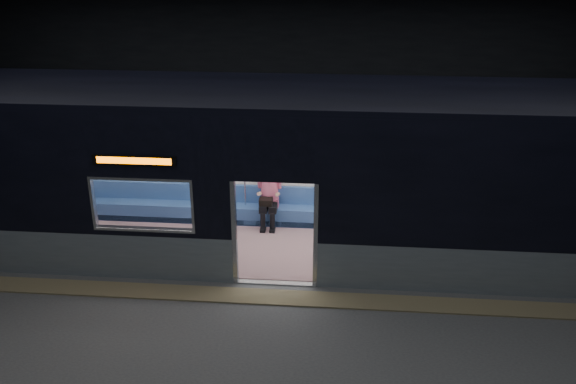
# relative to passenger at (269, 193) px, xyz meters

# --- Properties ---
(station_floor) EXTENTS (24.00, 14.00, 0.01)m
(station_floor) POSITION_rel_passenger_xyz_m (0.40, -3.55, -0.80)
(station_floor) COLOR #47494C
(station_floor) RESTS_ON ground
(station_envelope) EXTENTS (24.00, 14.00, 5.00)m
(station_envelope) POSITION_rel_passenger_xyz_m (0.40, -3.55, 2.86)
(station_envelope) COLOR black
(station_envelope) RESTS_ON station_floor
(tactile_strip) EXTENTS (22.80, 0.50, 0.03)m
(tactile_strip) POSITION_rel_passenger_xyz_m (0.40, -3.00, -0.78)
(tactile_strip) COLOR #8C7F59
(tactile_strip) RESTS_ON station_floor
(metro_car) EXTENTS (18.00, 3.04, 3.35)m
(metro_car) POSITION_rel_passenger_xyz_m (0.39, -1.00, 1.05)
(metro_car) COLOR gray
(metro_car) RESTS_ON station_floor
(passenger) EXTENTS (0.41, 0.70, 1.37)m
(passenger) POSITION_rel_passenger_xyz_m (0.00, 0.00, 0.00)
(passenger) COLOR black
(passenger) RESTS_ON metro_car
(handbag) EXTENTS (0.30, 0.26, 0.14)m
(handbag) POSITION_rel_passenger_xyz_m (-0.05, -0.23, -0.12)
(handbag) COLOR black
(handbag) RESTS_ON passenger
(transit_map) EXTENTS (0.92, 0.03, 0.60)m
(transit_map) POSITION_rel_passenger_xyz_m (4.87, 0.31, 0.65)
(transit_map) COLOR white
(transit_map) RESTS_ON metro_car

